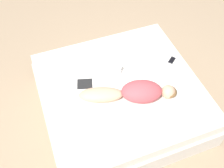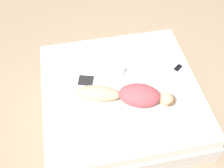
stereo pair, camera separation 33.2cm
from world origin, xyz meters
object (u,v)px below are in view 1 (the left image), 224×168
(coffee_mug, at_px, (119,69))
(cell_phone, at_px, (172,60))
(open_magazine, at_px, (85,77))
(person, at_px, (134,92))

(coffee_mug, relative_size, cell_phone, 0.73)
(open_magazine, distance_m, cell_phone, 1.23)
(person, xyz_separation_m, open_magazine, (-0.52, -0.47, -0.09))
(coffee_mug, bearing_deg, open_magazine, -98.94)
(cell_phone, bearing_deg, open_magazine, -134.23)
(person, height_order, coffee_mug, person)
(person, distance_m, cell_phone, 0.85)
(coffee_mug, bearing_deg, person, 2.46)
(person, bearing_deg, cell_phone, 135.39)
(person, relative_size, cell_phone, 8.35)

